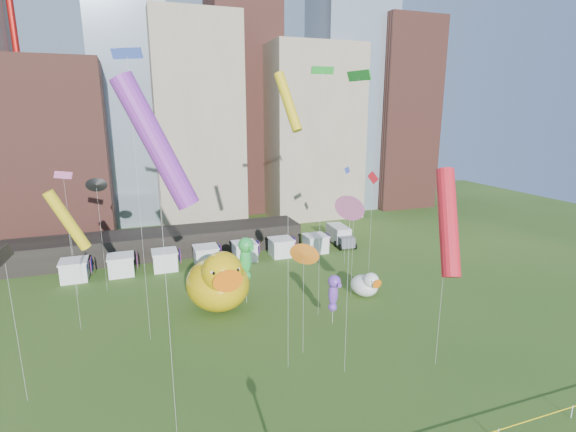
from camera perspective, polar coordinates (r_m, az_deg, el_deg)
name	(u,v)px	position (r m, az deg, el deg)	size (l,w,h in m)	color
skyline	(183,95)	(77.69, -13.64, 15.21)	(101.00, 23.00, 68.00)	brown
pavilion	(161,243)	(60.66, -16.37, -3.45)	(38.00, 6.00, 3.20)	black
vendor_tents	(206,256)	(55.59, -10.72, -5.22)	(33.24, 2.80, 2.40)	white
big_duck	(219,281)	(42.60, -9.10, -8.48)	(6.31, 8.42, 6.45)	#DCAD0B
small_duck	(366,284)	(46.38, 10.19, -8.87)	(3.25, 3.90, 2.80)	white
seahorse_green	(246,256)	(43.01, -5.60, -5.23)	(1.86, 2.14, 6.88)	silver
seahorse_purple	(334,290)	(39.45, 6.03, -9.70)	(1.28, 1.55, 4.74)	silver
box_truck	(340,235)	(63.41, 6.83, -2.50)	(2.78, 6.16, 2.56)	silver
kite_0	(373,182)	(50.68, 11.11, 4.47)	(0.76, 1.35, 12.22)	silver
kite_1	(350,208)	(29.54, 8.19, 1.02)	(0.89, 1.62, 13.39)	silver
kite_2	(96,185)	(48.05, -23.95, 3.70)	(1.43, 0.42, 12.30)	silver
kite_3	(359,78)	(42.77, 9.32, 17.54)	(1.07, 3.07, 22.55)	silver
kite_4	(68,221)	(40.47, -27.04, -0.55)	(3.27, 1.19, 12.73)	silver
kite_5	(347,171)	(53.20, 7.80, 5.88)	(1.59, 1.89, 12.22)	silver
kite_6	(304,255)	(32.94, 2.09, -5.11)	(1.30, 1.32, 9.14)	silver
kite_7	(156,143)	(22.17, -16.97, 9.16)	(4.05, 2.34, 20.72)	silver
kite_8	(448,222)	(32.50, 20.33, -0.77)	(2.82, 4.58, 15.04)	silver
kite_9	(63,176)	(48.24, -27.49, 4.67)	(1.94, 1.77, 13.09)	silver
kite_10	(4,256)	(31.91, -33.34, -4.37)	(0.55, 2.55, 10.72)	silver
kite_11	(322,76)	(38.02, 4.56, 17.94)	(1.97, 0.41, 22.49)	silver
kite_12	(288,102)	(29.23, 0.01, 14.73)	(1.63, 2.36, 21.44)	silver
kite_13	(127,58)	(35.40, -20.44, 18.96)	(2.22, 1.68, 23.34)	silver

